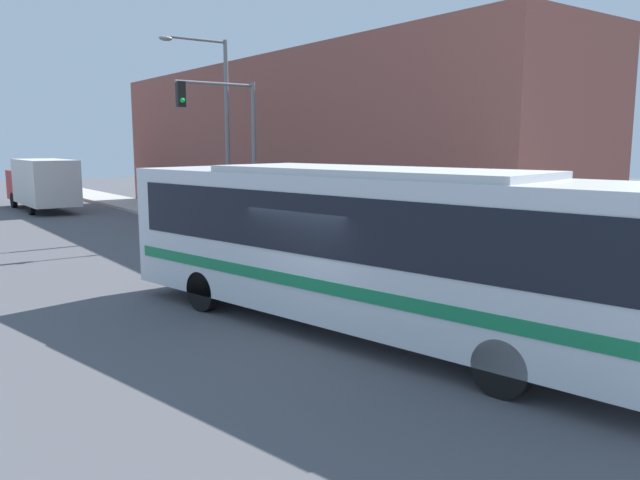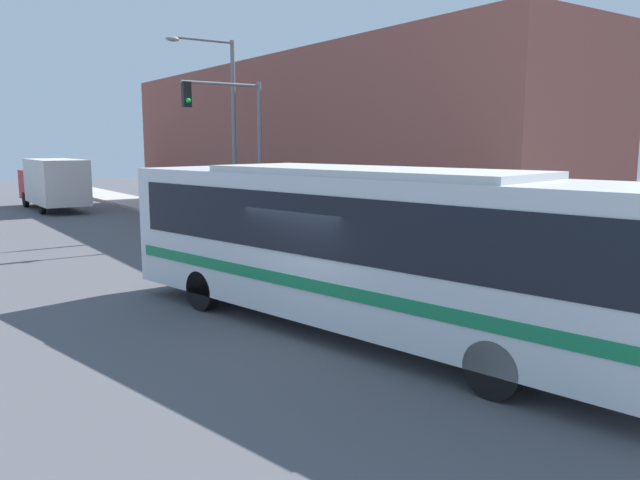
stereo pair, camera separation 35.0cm
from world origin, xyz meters
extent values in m
plane|color=#515156|center=(0.00, 0.00, 0.00)|extent=(120.00, 120.00, 0.00)
cube|color=#B7B2A8|center=(5.88, 20.00, 0.08)|extent=(2.75, 70.00, 0.16)
cube|color=brown|center=(10.25, 15.87, 3.80)|extent=(6.00, 29.74, 7.60)
cube|color=silver|center=(0.61, -0.50, 1.77)|extent=(4.97, 12.64, 2.78)
cube|color=black|center=(0.61, -0.50, 2.27)|extent=(4.81, 11.68, 1.14)
cube|color=#197F4C|center=(0.61, -0.50, 1.16)|extent=(4.91, 12.16, 0.24)
cube|color=silver|center=(0.61, -0.50, 3.21)|extent=(3.67, 7.14, 0.16)
cylinder|color=black|center=(0.98, 3.49, 0.46)|extent=(0.45, 0.95, 0.91)
cylinder|color=black|center=(-1.27, 3.04, 0.46)|extent=(0.45, 0.95, 0.91)
cylinder|color=black|center=(2.41, -3.61, 0.46)|extent=(0.45, 0.95, 0.91)
cylinder|color=black|center=(0.16, -4.06, 0.46)|extent=(0.45, 0.95, 0.91)
cube|color=silver|center=(0.89, 27.05, 1.67)|extent=(2.34, 5.68, 2.43)
cube|color=#B21919|center=(0.89, 31.00, 1.31)|extent=(2.22, 2.21, 1.71)
cylinder|color=black|center=(-0.13, 30.61, 0.45)|extent=(0.25, 0.90, 0.90)
cylinder|color=black|center=(-0.13, 25.99, 0.45)|extent=(0.25, 0.90, 0.90)
cylinder|color=#999999|center=(5.10, 4.52, 0.45)|extent=(0.27, 0.27, 0.57)
sphere|color=#999999|center=(5.10, 4.52, 0.82)|extent=(0.25, 0.25, 0.25)
cylinder|color=#999999|center=(5.10, 4.38, 0.48)|extent=(0.12, 0.16, 0.12)
cylinder|color=slate|center=(5.25, 11.82, 3.13)|extent=(0.16, 0.16, 5.94)
cylinder|color=slate|center=(3.65, 11.82, 5.95)|extent=(3.20, 0.11, 0.11)
cube|color=black|center=(2.25, 11.82, 5.50)|extent=(0.30, 0.24, 0.90)
sphere|color=#19D83F|center=(2.25, 11.68, 5.28)|extent=(0.18, 0.18, 0.18)
cylinder|color=slate|center=(5.10, 7.88, 0.72)|extent=(0.06, 0.06, 1.12)
cylinder|color=#4C4C51|center=(5.10, 7.88, 1.39)|extent=(0.14, 0.14, 0.22)
cylinder|color=slate|center=(5.35, 14.18, 4.07)|extent=(0.18, 0.18, 7.81)
cylinder|color=slate|center=(4.05, 14.18, 7.88)|extent=(2.60, 0.11, 0.11)
ellipsoid|color=gray|center=(2.75, 14.18, 7.80)|extent=(0.56, 0.28, 0.20)
cylinder|color=slate|center=(6.54, 12.28, 0.56)|extent=(0.28, 0.28, 0.79)
cylinder|color=#2659A5|center=(6.54, 12.28, 1.28)|extent=(0.34, 0.34, 0.66)
sphere|color=tan|center=(6.54, 12.28, 1.72)|extent=(0.21, 0.21, 0.21)
camera|label=1|loc=(-7.30, -9.60, 3.76)|focal=35.00mm
camera|label=2|loc=(-7.01, -9.81, 3.76)|focal=35.00mm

